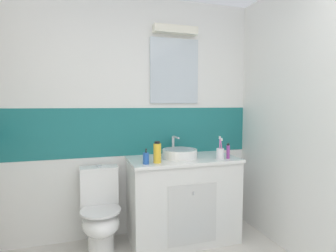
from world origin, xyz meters
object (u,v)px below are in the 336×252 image
Objects in this scene: mouthwash_bottle at (157,153)px; toothpaste_tube_upright at (228,151)px; sink_basin at (180,153)px; soap_dispenser at (146,158)px; toothbrush_cup at (220,153)px; toilet at (100,212)px.

toothpaste_tube_upright is (0.73, -0.01, -0.02)m from mouthwash_bottle.
toothpaste_tube_upright is at bearing -21.34° from sink_basin.
mouthwash_bottle is at bearing 11.09° from soap_dispenser.
soap_dispenser is 0.84m from toothpaste_tube_upright.
sink_basin reaches higher than soap_dispenser.
toothbrush_cup is 0.09m from toothpaste_tube_upright.
mouthwash_bottle is (0.11, 0.02, 0.04)m from soap_dispenser.
toothpaste_tube_upright is (0.84, 0.01, 0.02)m from soap_dispenser.
soap_dispenser is at bearing -168.91° from mouthwash_bottle.
toothpaste_tube_upright is at bearing 0.48° from soap_dispenser.
mouthwash_bottle reaches higher than toilet.
toothbrush_cup is 1.49× the size of toothpaste_tube_upright.
soap_dispenser is at bearing -28.26° from toilet.
toothbrush_cup reaches higher than soap_dispenser.
mouthwash_bottle is (-0.64, 0.01, 0.04)m from toothbrush_cup.
toilet is at bearing 151.74° from soap_dispenser.
toothbrush_cup is (0.36, -0.17, 0.01)m from sink_basin.
mouthwash_bottle is at bearing 178.94° from toothbrush_cup.
toilet is at bearing 170.48° from toothpaste_tube_upright.
soap_dispenser is at bearing -179.52° from toothpaste_tube_upright.
soap_dispenser reaches higher than toilet.
toothbrush_cup is at bearing -10.08° from toilet.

